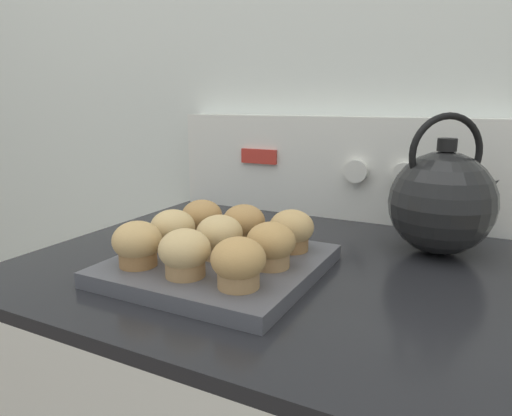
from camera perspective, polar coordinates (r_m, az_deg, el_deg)
The scene contains 13 objects.
wall_back at distance 1.04m, azimuth 10.66°, elevation 14.52°, with size 8.00×0.05×2.40m.
control_panel at distance 1.00m, azimuth 9.47°, elevation 5.10°, with size 0.71×0.07×0.21m.
muffin_pan at distance 0.68m, azimuth -4.59°, elevation -7.09°, with size 0.28×0.28×0.02m.
muffin_r0_c0 at distance 0.65m, azimuth -14.61°, elevation -4.37°, with size 0.07×0.07×0.06m.
muffin_r0_c1 at distance 0.60m, azimuth -8.89°, elevation -5.59°, with size 0.07×0.07×0.06m.
muffin_r0_c2 at distance 0.56m, azimuth -2.22°, elevation -6.87°, with size 0.07×0.07×0.06m.
muffin_r1_c0 at distance 0.71m, azimuth -10.34°, elevation -2.76°, with size 0.07×0.07×0.06m.
muffin_r1_c1 at distance 0.67m, azimuth -4.58°, elevation -3.60°, with size 0.07×0.07×0.06m.
muffin_r1_c2 at distance 0.63m, azimuth 1.87°, elevation -4.65°, with size 0.07×0.07×0.06m.
muffin_r2_c0 at distance 0.77m, azimuth -6.76°, elevation -1.33°, with size 0.07×0.07×0.06m.
muffin_r2_c1 at distance 0.73m, azimuth -1.52°, elevation -2.04°, with size 0.07×0.07×0.06m.
muffin_r2_c2 at distance 0.70m, azimuth 4.46°, elevation -2.81°, with size 0.07×0.07×0.06m.
tea_kettle at distance 0.80m, azimuth 22.28°, elevation 0.82°, with size 0.18×0.17×0.23m.
Camera 1 is at (0.30, -0.29, 1.17)m, focal length 32.00 mm.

